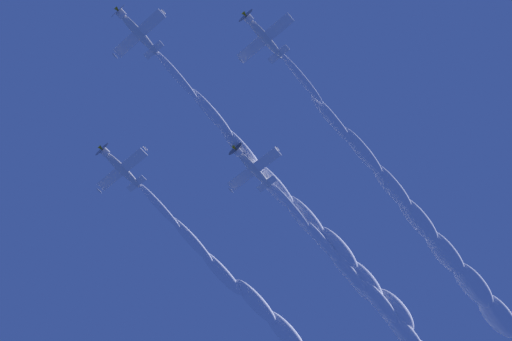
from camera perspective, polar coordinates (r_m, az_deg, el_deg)
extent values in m
ellipsoid|color=silver|center=(92.94, -9.16, 10.54)|extent=(5.60, 5.39, 1.44)
cylinder|color=white|center=(92.93, -10.44, 11.88)|extent=(1.52, 1.49, 1.28)
cone|color=yellow|center=(92.94, -10.72, 12.17)|extent=(0.91, 0.89, 0.61)
cylinder|color=#3F3F47|center=(92.94, -10.66, 12.10)|extent=(1.96, 1.96, 2.74)
cube|color=white|center=(92.78, -9.07, 10.45)|extent=(6.50, 6.82, 2.17)
ellipsoid|color=silver|center=(93.08, -7.21, 12.15)|extent=(0.84, 0.81, 0.32)
ellipsoid|color=silver|center=(92.67, -10.92, 8.74)|extent=(0.84, 0.81, 0.32)
cube|color=white|center=(93.09, -7.95, 9.25)|extent=(2.62, 2.71, 0.84)
cube|color=silver|center=(93.58, -7.94, 9.22)|extent=(1.07, 0.99, 1.12)
ellipsoid|color=#1E232D|center=(93.34, -9.30, 10.67)|extent=(1.64, 1.60, 0.83)
ellipsoid|color=silver|center=(91.82, 0.62, 10.33)|extent=(5.55, 5.32, 1.68)
cylinder|color=white|center=(91.32, -0.61, 11.73)|extent=(1.50, 1.41, 1.25)
cone|color=yellow|center=(91.22, -0.87, 12.02)|extent=(0.91, 0.85, 0.61)
cylinder|color=#3F3F47|center=(91.24, -0.81, 11.96)|extent=(1.93, 1.77, 2.58)
cube|color=white|center=(91.69, 0.72, 10.23)|extent=(6.59, 6.91, 1.53)
ellipsoid|color=silver|center=(92.12, 2.64, 11.90)|extent=(0.83, 0.79, 0.34)
ellipsoid|color=silver|center=(91.44, -1.18, 8.55)|extent=(0.83, 0.79, 0.34)
cube|color=white|center=(92.43, 1.77, 9.02)|extent=(2.65, 2.74, 0.63)
cube|color=silver|center=(92.92, 1.74, 9.02)|extent=(1.04, 0.89, 1.18)
ellipsoid|color=#1E232D|center=(92.16, 0.46, 10.49)|extent=(1.63, 1.55, 0.85)
ellipsoid|color=silver|center=(96.09, -10.45, 0.17)|extent=(5.57, 5.35, 1.63)
cylinder|color=white|center=(95.63, -11.68, 1.43)|extent=(1.51, 1.44, 1.27)
cone|color=yellow|center=(95.54, -11.95, 1.70)|extent=(0.91, 0.87, 0.62)
cylinder|color=#3F3F47|center=(95.56, -11.89, 1.64)|extent=(1.95, 1.84, 2.65)
cube|color=white|center=(95.96, -10.37, 0.07)|extent=(6.56, 6.88, 1.80)
ellipsoid|color=silver|center=(95.47, -8.61, 1.71)|extent=(0.84, 0.80, 0.34)
ellipsoid|color=silver|center=(96.62, -12.10, -1.55)|extent=(0.84, 0.80, 0.34)
cube|color=white|center=(96.66, -9.28, -1.01)|extent=(2.63, 2.74, 0.72)
cube|color=silver|center=(97.15, -9.26, -0.97)|extent=(1.05, 0.93, 1.16)
ellipsoid|color=#1E232D|center=(96.43, -10.57, 0.35)|extent=(1.64, 1.57, 0.85)
ellipsoid|color=silver|center=(94.96, -0.25, 0.19)|extent=(5.57, 5.33, 1.44)
cylinder|color=white|center=(94.22, -1.43, 1.48)|extent=(1.48, 1.44, 1.22)
cone|color=yellow|center=(94.07, -1.68, 1.76)|extent=(0.90, 0.87, 0.59)
cylinder|color=#3F3F47|center=(94.11, -1.62, 1.70)|extent=(1.88, 1.85, 2.60)
cube|color=white|center=(94.86, -0.16, 0.08)|extent=(6.59, 6.91, 1.56)
ellipsoid|color=silver|center=(94.81, 1.67, 1.71)|extent=(0.83, 0.80, 0.31)
ellipsoid|color=silver|center=(95.08, -1.97, -1.54)|extent=(0.83, 0.80, 0.31)
cube|color=white|center=(95.80, 0.86, -1.02)|extent=(2.64, 2.74, 0.62)
cube|color=silver|center=(96.29, 0.83, -0.98)|extent=(1.02, 0.92, 1.14)
ellipsoid|color=#1E232D|center=(95.28, -0.40, 0.37)|extent=(1.62, 1.57, 0.80)
ellipsoid|color=white|center=(93.37, -6.28, 7.45)|extent=(6.86, 6.52, 1.46)
ellipsoid|color=white|center=(94.49, -3.50, 4.51)|extent=(7.13, 6.80, 1.84)
ellipsoid|color=white|center=(95.77, -1.11, 1.61)|extent=(7.40, 7.09, 2.21)
ellipsoid|color=white|center=(97.82, 1.41, -1.18)|extent=(7.67, 7.37, 2.58)
ellipsoid|color=white|center=(100.08, 3.88, -3.75)|extent=(7.94, 7.66, 2.95)
ellipsoid|color=white|center=(102.32, 6.32, -6.13)|extent=(8.21, 7.95, 3.32)
ellipsoid|color=white|center=(105.15, 8.31, -8.53)|extent=(8.48, 8.23, 3.69)
ellipsoid|color=white|center=(108.68, 10.63, -10.70)|extent=(8.75, 8.52, 4.06)
ellipsoid|color=white|center=(92.98, 3.53, 7.22)|extent=(6.86, 6.52, 1.46)
ellipsoid|color=white|center=(94.75, 5.89, 4.02)|extent=(7.13, 6.80, 1.84)
ellipsoid|color=white|center=(96.74, 8.25, 1.51)|extent=(7.40, 7.09, 2.21)
ellipsoid|color=white|center=(99.37, 10.51, -1.24)|extent=(7.67, 7.37, 2.58)
ellipsoid|color=white|center=(102.04, 12.49, -3.73)|extent=(7.94, 7.66, 2.95)
ellipsoid|color=white|center=(105.30, 14.47, -6.19)|extent=(8.21, 7.95, 3.32)
ellipsoid|color=white|center=(108.56, 16.51, -8.51)|extent=(8.48, 8.23, 3.69)
ellipsoid|color=white|center=(112.69, 18.26, -10.63)|extent=(8.75, 8.52, 4.06)
ellipsoid|color=white|center=(97.41, -7.53, -2.73)|extent=(6.86, 6.52, 1.46)
ellipsoid|color=white|center=(99.04, -5.03, -5.37)|extent=(7.13, 6.80, 1.84)
ellipsoid|color=white|center=(101.20, -2.70, -7.94)|extent=(7.40, 7.09, 2.21)
ellipsoid|color=white|center=(103.31, -0.01, -10.17)|extent=(7.67, 7.37, 2.58)
ellipsoid|color=white|center=(106.29, 2.32, -12.46)|extent=(7.94, 7.66, 2.95)
ellipsoid|color=white|center=(97.07, 2.57, -2.63)|extent=(6.86, 6.52, 1.46)
ellipsoid|color=white|center=(99.42, 4.95, -5.30)|extent=(7.13, 6.80, 1.84)
ellipsoid|color=white|center=(102.17, 7.06, -7.68)|extent=(7.40, 7.09, 2.21)
ellipsoid|color=white|center=(105.20, 9.50, -9.95)|extent=(7.67, 7.37, 2.58)
ellipsoid|color=white|center=(108.86, 11.53, -12.33)|extent=(7.94, 7.66, 2.95)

